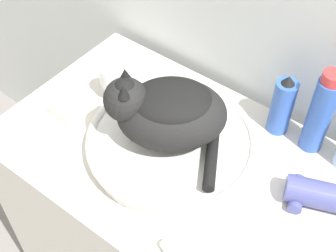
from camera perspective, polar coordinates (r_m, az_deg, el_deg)
name	(u,v)px	position (r m, az deg, el deg)	size (l,w,h in m)	color
vanity_counter	(177,238)	(1.51, 1.05, -13.55)	(0.92, 0.56, 0.83)	beige
sink_basin	(172,142)	(1.15, 0.43, -2.01)	(0.42, 0.42, 0.05)	silver
cat	(167,111)	(1.07, -0.14, 1.88)	(0.33, 0.31, 0.19)	black
faucet	(113,82)	(1.26, -6.76, 5.30)	(0.13, 0.06, 0.12)	silver
shampoo_bottle_tall	(321,113)	(1.15, 18.10, 1.52)	(0.06, 0.06, 0.24)	#335BB7
spray_bottle_trigger	(282,106)	(1.19, 13.75, 2.43)	(0.06, 0.06, 0.18)	#335BB7
hair_dryer	(325,196)	(1.11, 18.54, -8.14)	(0.20, 0.13, 0.06)	#474C8C
soap_bar	(65,111)	(1.27, -12.42, 1.79)	(0.07, 0.05, 0.02)	beige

